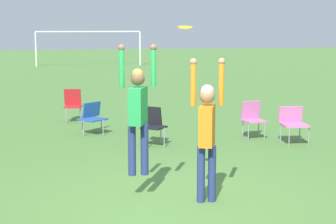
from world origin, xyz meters
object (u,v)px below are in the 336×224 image
(camping_chair_1, at_px, (92,116))
(person_defending, at_px, (207,127))
(camping_chair_2, at_px, (252,116))
(camping_chair_3, at_px, (153,123))
(frisbee, at_px, (185,27))
(camping_chair_4, at_px, (293,121))
(camping_chair_0, at_px, (73,103))
(person_jumping, at_px, (138,107))

(camping_chair_1, bearing_deg, person_defending, 62.99)
(camping_chair_2, relative_size, camping_chair_3, 1.03)
(frisbee, bearing_deg, camping_chair_4, 45.77)
(camping_chair_0, bearing_deg, camping_chair_1, 111.71)
(camping_chair_1, height_order, camping_chair_4, camping_chair_4)
(person_defending, height_order, camping_chair_3, person_defending)
(camping_chair_3, xyz_separation_m, camping_chair_4, (3.10, -0.47, -0.00))
(person_defending, relative_size, camping_chair_3, 2.52)
(camping_chair_1, bearing_deg, camping_chair_4, 114.17)
(person_jumping, xyz_separation_m, person_defending, (0.96, -0.42, -0.26))
(frisbee, distance_m, camping_chair_3, 4.39)
(person_jumping, bearing_deg, camping_chair_4, -27.08)
(camping_chair_0, height_order, camping_chair_2, camping_chair_0)
(camping_chair_4, bearing_deg, camping_chair_2, -41.04)
(camping_chair_1, bearing_deg, camping_chair_0, -117.48)
(person_jumping, xyz_separation_m, camping_chair_1, (-0.32, 5.46, -0.96))
(camping_chair_3, bearing_deg, person_defending, 130.10)
(camping_chair_1, height_order, camping_chair_2, camping_chair_2)
(camping_chair_3, bearing_deg, camping_chair_1, -14.92)
(person_defending, height_order, frisbee, frisbee)
(camping_chair_0, relative_size, camping_chair_1, 1.04)
(camping_chair_3, bearing_deg, camping_chair_2, -133.46)
(camping_chair_1, xyz_separation_m, camping_chair_3, (1.22, -1.69, 0.07))
(person_jumping, height_order, camping_chair_1, person_jumping)
(person_jumping, height_order, camping_chair_3, person_jumping)
(person_jumping, bearing_deg, camping_chair_1, 26.75)
(camping_chair_0, xyz_separation_m, camping_chair_3, (1.62, -3.59, -0.02))
(person_jumping, bearing_deg, person_defending, -90.00)
(person_defending, xyz_separation_m, camping_chair_1, (-1.28, 5.88, -0.71))
(camping_chair_0, relative_size, camping_chair_3, 1.05)
(person_jumping, relative_size, frisbee, 8.85)
(camping_chair_0, bearing_deg, camping_chair_3, 124.15)
(frisbee, height_order, camping_chair_3, frisbee)
(person_defending, distance_m, camping_chair_1, 6.06)
(camping_chair_0, bearing_deg, camping_chair_2, 150.84)
(frisbee, bearing_deg, person_jumping, 172.89)
(frisbee, bearing_deg, camping_chair_3, 87.08)
(frisbee, relative_size, camping_chair_3, 0.26)
(person_defending, height_order, camping_chair_1, person_defending)
(camping_chair_0, distance_m, camping_chair_4, 6.22)
(person_jumping, relative_size, camping_chair_3, 2.33)
(person_defending, distance_m, camping_chair_2, 5.12)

